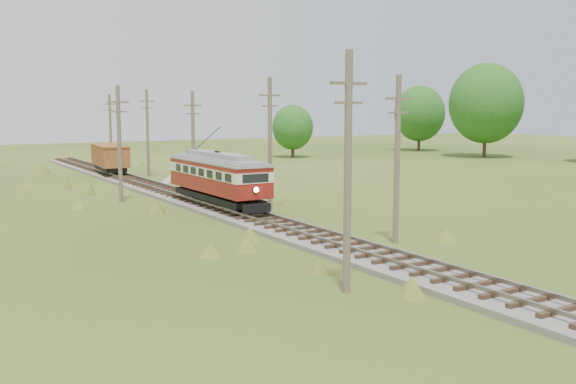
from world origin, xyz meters
TOP-DOWN VIEW (x-y plane):
  - railbed_main at (0.00, 34.00)m, footprint 3.60×96.00m
  - streetcar at (-0.00, 32.63)m, footprint 2.62×11.31m
  - gondola at (0.00, 59.03)m, footprint 3.40×8.28m
  - gravel_pile at (4.34, 50.44)m, footprint 3.53×3.74m
  - utility_pole_r_2 at (3.30, 18.00)m, footprint 1.60×0.30m
  - utility_pole_r_3 at (3.20, 31.00)m, footprint 1.60×0.30m
  - utility_pole_r_4 at (3.00, 44.00)m, footprint 1.60×0.30m
  - utility_pole_r_5 at (3.40, 57.00)m, footprint 1.60×0.30m
  - utility_pole_r_6 at (3.20, 70.00)m, footprint 1.60×0.30m
  - utility_pole_l_a at (-4.20, 12.00)m, footprint 1.60×0.30m
  - utility_pole_l_b at (-4.50, 40.00)m, footprint 1.60×0.30m
  - tree_right_4 at (54.00, 58.00)m, footprint 10.50×10.50m
  - tree_right_5 at (56.00, 74.00)m, footprint 8.40×8.40m
  - tree_mid_b at (30.00, 72.00)m, footprint 5.88×5.88m

SIDE VIEW (x-z plane):
  - railbed_main at x=0.00m, z-range -0.09..0.48m
  - gravel_pile at x=4.34m, z-range -0.04..1.24m
  - gondola at x=0.00m, z-range 0.67..3.35m
  - streetcar at x=0.00m, z-range -0.13..5.02m
  - utility_pole_r_4 at x=3.00m, z-range 0.12..8.52m
  - tree_mid_b at x=30.00m, z-range 0.54..8.12m
  - utility_pole_r_2 at x=3.30m, z-range 0.12..8.72m
  - utility_pole_l_b at x=-4.50m, z-range 0.12..8.72m
  - utility_pole_r_6 at x=3.20m, z-range 0.12..8.82m
  - utility_pole_r_5 at x=3.40m, z-range 0.13..9.03m
  - utility_pole_r_3 at x=3.20m, z-range 0.13..9.13m
  - utility_pole_l_a at x=-4.20m, z-range 0.13..9.13m
  - tree_right_5 at x=56.00m, z-range 0.78..11.60m
  - tree_right_4 at x=54.00m, z-range 0.98..14.51m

